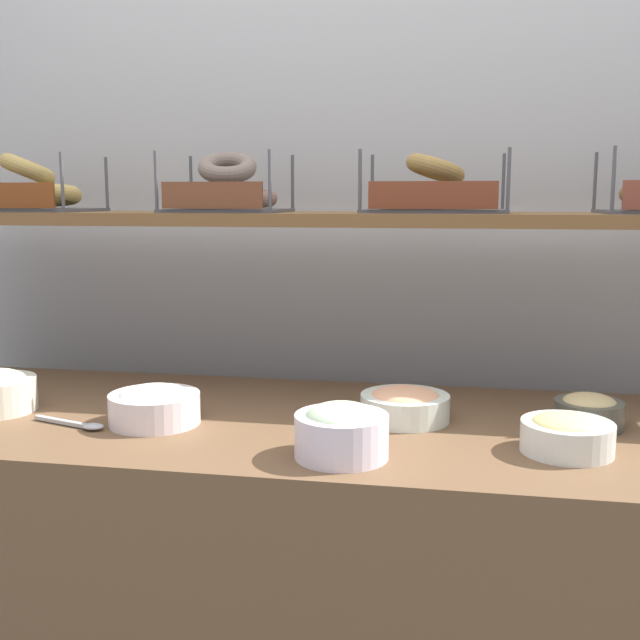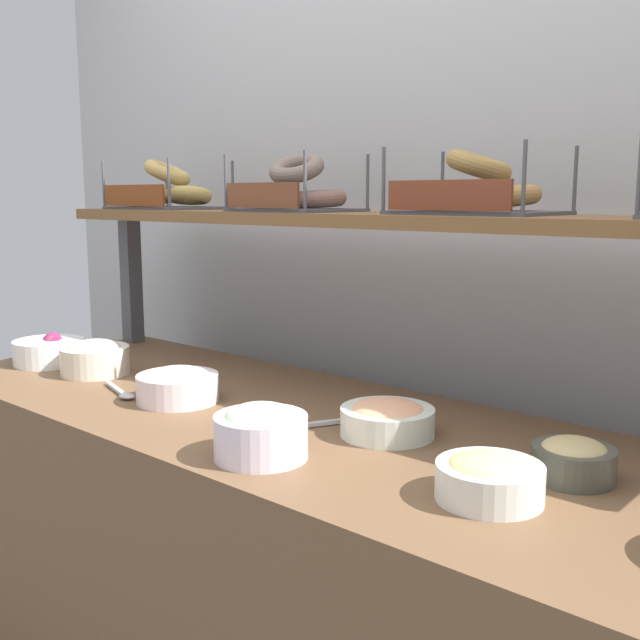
# 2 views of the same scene
# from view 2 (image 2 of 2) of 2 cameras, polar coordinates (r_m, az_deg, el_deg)

# --- Properties ---
(back_wall) EXTENTS (3.31, 0.06, 2.40)m
(back_wall) POSITION_cam_2_polar(r_m,az_deg,el_deg) (1.98, 9.55, 5.86)
(back_wall) COLOR #B4B2B4
(back_wall) RESTS_ON ground_plane
(deli_counter) EXTENTS (2.11, 0.70, 0.85)m
(deli_counter) POSITION_cam_2_polar(r_m,az_deg,el_deg) (1.77, -1.28, -20.81)
(deli_counter) COLOR brown
(deli_counter) RESTS_ON ground_plane
(shelf_riser_left) EXTENTS (0.05, 0.05, 0.40)m
(shelf_riser_left) POSITION_cam_2_polar(r_m,az_deg,el_deg) (2.48, -14.17, 2.93)
(shelf_riser_left) COLOR #4C4C51
(shelf_riser_left) RESTS_ON deli_counter
(upper_shelf) EXTENTS (2.07, 0.32, 0.03)m
(upper_shelf) POSITION_cam_2_polar(r_m,az_deg,el_deg) (1.74, 4.69, 7.63)
(upper_shelf) COLOR brown
(upper_shelf) RESTS_ON shelf_riser_left
(bowl_cream_cheese) EXTENTS (0.19, 0.19, 0.08)m
(bowl_cream_cheese) POSITION_cam_2_polar(r_m,az_deg,el_deg) (1.76, -10.79, -4.86)
(bowl_cream_cheese) COLOR white
(bowl_cream_cheese) RESTS_ON deli_counter
(bowl_potato_salad) EXTENTS (0.18, 0.18, 0.09)m
(bowl_potato_salad) POSITION_cam_2_polar(r_m,az_deg,el_deg) (2.08, -16.77, -2.72)
(bowl_potato_salad) COLOR silver
(bowl_potato_salad) RESTS_ON deli_counter
(bowl_scallion_spread) EXTENTS (0.17, 0.17, 0.10)m
(bowl_scallion_spread) POSITION_cam_2_polar(r_m,az_deg,el_deg) (1.37, -4.54, -8.45)
(bowl_scallion_spread) COLOR white
(bowl_scallion_spread) RESTS_ON deli_counter
(bowl_lox_spread) EXTENTS (0.19, 0.19, 0.07)m
(bowl_lox_spread) POSITION_cam_2_polar(r_m,az_deg,el_deg) (1.50, 5.15, -7.46)
(bowl_lox_spread) COLOR silver
(bowl_lox_spread) RESTS_ON deli_counter
(bowl_beet_salad) EXTENTS (0.19, 0.19, 0.09)m
(bowl_beet_salad) POSITION_cam_2_polar(r_m,az_deg,el_deg) (2.25, -19.89, -2.22)
(bowl_beet_salad) COLOR white
(bowl_beet_salad) RESTS_ON deli_counter
(bowl_hummus) EXTENTS (0.14, 0.14, 0.07)m
(bowl_hummus) POSITION_cam_2_polar(r_m,az_deg,el_deg) (1.34, 18.73, -10.01)
(bowl_hummus) COLOR #46473C
(bowl_hummus) RESTS_ON deli_counter
(bowl_egg_salad) EXTENTS (0.17, 0.17, 0.07)m
(bowl_egg_salad) POSITION_cam_2_polar(r_m,az_deg,el_deg) (1.22, 12.78, -11.63)
(bowl_egg_salad) COLOR white
(bowl_egg_salad) RESTS_ON deli_counter
(serving_spoon_near_plate) EXTENTS (0.10, 0.16, 0.01)m
(serving_spoon_near_plate) POSITION_cam_2_polar(r_m,az_deg,el_deg) (1.57, 1.65, -7.64)
(serving_spoon_near_plate) COLOR #B7B7BC
(serving_spoon_near_plate) RESTS_ON deli_counter
(serving_spoon_by_edge) EXTENTS (0.18, 0.07, 0.01)m
(serving_spoon_by_edge) POSITION_cam_2_polar(r_m,az_deg,el_deg) (1.85, -14.86, -5.37)
(serving_spoon_by_edge) COLOR #B7B7BC
(serving_spoon_by_edge) RESTS_ON deli_counter
(bagel_basket_sesame) EXTENTS (0.32, 0.26, 0.15)m
(bagel_basket_sesame) POSITION_cam_2_polar(r_m,az_deg,el_deg) (2.28, -11.60, 9.49)
(bagel_basket_sesame) COLOR #4C4C51
(bagel_basket_sesame) RESTS_ON upper_shelf
(bagel_basket_poppy) EXTENTS (0.28, 0.24, 0.15)m
(bagel_basket_poppy) POSITION_cam_2_polar(r_m,az_deg,el_deg) (1.89, -1.89, 9.73)
(bagel_basket_poppy) COLOR #4C4C51
(bagel_basket_poppy) RESTS_ON upper_shelf
(bagel_basket_everything) EXTENTS (0.33, 0.24, 0.14)m
(bagel_basket_everything) POSITION_cam_2_polar(r_m,az_deg,el_deg) (1.62, 11.80, 9.49)
(bagel_basket_everything) COLOR #4C4C51
(bagel_basket_everything) RESTS_ON upper_shelf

